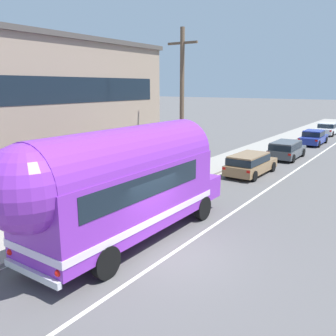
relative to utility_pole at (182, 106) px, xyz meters
The scene contains 9 objects.
ground_plane 9.98m from the utility_pole, 59.90° to the right, with size 300.00×300.00×0.00m, color #565454.
lane_markings 6.73m from the utility_pole, 57.12° to the left, with size 3.89×80.00×0.01m.
sidewalk_slab 4.93m from the utility_pole, 104.34° to the left, with size 2.61×90.00×0.15m, color gray.
utility_pole is the anchor object (origin of this frame).
painted_bus 8.75m from the utility_pole, 72.10° to the right, with size 2.61×10.29×4.12m.
car_lead 6.05m from the utility_pole, 59.83° to the left, with size 1.99×4.57×1.37m.
car_second 11.60m from the utility_pole, 75.56° to the left, with size 1.98×4.33×1.37m.
car_third 19.66m from the utility_pole, 81.65° to the left, with size 1.89×4.53×1.37m.
car_fourth 27.74m from the utility_pole, 84.94° to the left, with size 2.04×4.54×1.37m.
Camera 1 is at (6.18, -9.11, 5.49)m, focal length 38.42 mm.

